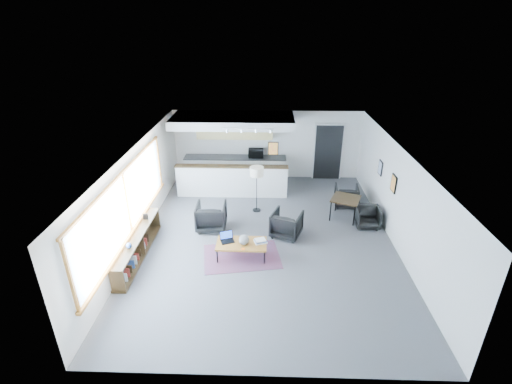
{
  "coord_description": "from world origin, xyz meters",
  "views": [
    {
      "loc": [
        -0.01,
        -8.97,
        5.63
      ],
      "look_at": [
        -0.3,
        0.4,
        1.24
      ],
      "focal_mm": 26.0,
      "sensor_mm": 36.0,
      "label": 1
    }
  ],
  "objects_px": {
    "coffee_table": "(242,244)",
    "dining_chair_near": "(368,218)",
    "ceramic_pot": "(244,240)",
    "laptop": "(227,238)",
    "book_stack": "(260,241)",
    "microwave": "(256,152)",
    "floor_lamp": "(257,173)",
    "dining_table": "(346,200)",
    "dining_chair_far": "(346,196)",
    "armchair_right": "(287,223)",
    "armchair_left": "(211,215)"
  },
  "relations": [
    {
      "from": "book_stack",
      "to": "microwave",
      "type": "xyz_separation_m",
      "value": [
        -0.27,
        5.05,
        0.65
      ]
    },
    {
      "from": "dining_chair_far",
      "to": "dining_table",
      "type": "bearing_deg",
      "value": 82.46
    },
    {
      "from": "dining_chair_near",
      "to": "dining_chair_far",
      "type": "relative_size",
      "value": 0.92
    },
    {
      "from": "armchair_left",
      "to": "armchair_right",
      "type": "xyz_separation_m",
      "value": [
        2.19,
        -0.33,
        -0.03
      ]
    },
    {
      "from": "dining_chair_near",
      "to": "dining_chair_far",
      "type": "distance_m",
      "value": 1.43
    },
    {
      "from": "floor_lamp",
      "to": "microwave",
      "type": "height_order",
      "value": "floor_lamp"
    },
    {
      "from": "dining_table",
      "to": "dining_chair_far",
      "type": "relative_size",
      "value": 1.64
    },
    {
      "from": "book_stack",
      "to": "armchair_right",
      "type": "distance_m",
      "value": 1.28
    },
    {
      "from": "armchair_right",
      "to": "floor_lamp",
      "type": "xyz_separation_m",
      "value": [
        -0.89,
        1.49,
        0.9
      ]
    },
    {
      "from": "armchair_left",
      "to": "dining_chair_far",
      "type": "distance_m",
      "value": 4.54
    },
    {
      "from": "ceramic_pot",
      "to": "book_stack",
      "type": "relative_size",
      "value": 0.7
    },
    {
      "from": "ceramic_pot",
      "to": "floor_lamp",
      "type": "height_order",
      "value": "floor_lamp"
    },
    {
      "from": "coffee_table",
      "to": "dining_chair_near",
      "type": "relative_size",
      "value": 2.19
    },
    {
      "from": "dining_chair_far",
      "to": "microwave",
      "type": "distance_m",
      "value": 3.75
    },
    {
      "from": "floor_lamp",
      "to": "dining_chair_near",
      "type": "distance_m",
      "value": 3.58
    },
    {
      "from": "coffee_table",
      "to": "armchair_left",
      "type": "distance_m",
      "value": 1.73
    },
    {
      "from": "floor_lamp",
      "to": "dining_table",
      "type": "distance_m",
      "value": 2.85
    },
    {
      "from": "microwave",
      "to": "floor_lamp",
      "type": "bearing_deg",
      "value": -88.91
    },
    {
      "from": "book_stack",
      "to": "floor_lamp",
      "type": "bearing_deg",
      "value": 93.83
    },
    {
      "from": "dining_table",
      "to": "laptop",
      "type": "bearing_deg",
      "value": -149.0
    },
    {
      "from": "armchair_left",
      "to": "armchair_right",
      "type": "height_order",
      "value": "armchair_left"
    },
    {
      "from": "ceramic_pot",
      "to": "laptop",
      "type": "bearing_deg",
      "value": 159.74
    },
    {
      "from": "armchair_left",
      "to": "dining_chair_far",
      "type": "xyz_separation_m",
      "value": [
        4.24,
        1.63,
        -0.11
      ]
    },
    {
      "from": "ceramic_pot",
      "to": "dining_chair_far",
      "type": "xyz_separation_m",
      "value": [
        3.19,
        3.11,
        -0.23
      ]
    },
    {
      "from": "dining_table",
      "to": "armchair_right",
      "type": "bearing_deg",
      "value": -149.58
    },
    {
      "from": "coffee_table",
      "to": "dining_table",
      "type": "xyz_separation_m",
      "value": [
        3.05,
        2.17,
        0.23
      ]
    },
    {
      "from": "book_stack",
      "to": "dining_table",
      "type": "xyz_separation_m",
      "value": [
        2.56,
        2.13,
        0.15
      ]
    },
    {
      "from": "armchair_left",
      "to": "book_stack",
      "type": "bearing_deg",
      "value": 135.79
    },
    {
      "from": "armchair_left",
      "to": "floor_lamp",
      "type": "xyz_separation_m",
      "value": [
        1.29,
        1.16,
        0.87
      ]
    },
    {
      "from": "laptop",
      "to": "coffee_table",
      "type": "bearing_deg",
      "value": -36.45
    },
    {
      "from": "coffee_table",
      "to": "floor_lamp",
      "type": "xyz_separation_m",
      "value": [
        0.31,
        2.58,
        0.92
      ]
    },
    {
      "from": "coffee_table",
      "to": "laptop",
      "type": "height_order",
      "value": "laptop"
    },
    {
      "from": "armchair_right",
      "to": "microwave",
      "type": "bearing_deg",
      "value": -55.39
    },
    {
      "from": "ceramic_pot",
      "to": "book_stack",
      "type": "distance_m",
      "value": 0.44
    },
    {
      "from": "ceramic_pot",
      "to": "dining_table",
      "type": "bearing_deg",
      "value": 36.84
    },
    {
      "from": "ceramic_pot",
      "to": "book_stack",
      "type": "bearing_deg",
      "value": 13.67
    },
    {
      "from": "coffee_table",
      "to": "book_stack",
      "type": "bearing_deg",
      "value": 5.55
    },
    {
      "from": "coffee_table",
      "to": "armchair_right",
      "type": "relative_size",
      "value": 1.59
    },
    {
      "from": "dining_chair_near",
      "to": "ceramic_pot",
      "type": "bearing_deg",
      "value": -151.64
    },
    {
      "from": "laptop",
      "to": "microwave",
      "type": "xyz_separation_m",
      "value": [
        0.6,
        4.98,
        0.63
      ]
    },
    {
      "from": "coffee_table",
      "to": "ceramic_pot",
      "type": "distance_m",
      "value": 0.19
    },
    {
      "from": "ceramic_pot",
      "to": "dining_chair_near",
      "type": "bearing_deg",
      "value": 25.89
    },
    {
      "from": "armchair_right",
      "to": "ceramic_pot",
      "type": "bearing_deg",
      "value": 65.97
    },
    {
      "from": "laptop",
      "to": "armchair_left",
      "type": "bearing_deg",
      "value": 93.74
    },
    {
      "from": "armchair_left",
      "to": "dining_table",
      "type": "relative_size",
      "value": 0.83
    },
    {
      "from": "armchair_left",
      "to": "microwave",
      "type": "xyz_separation_m",
      "value": [
        1.19,
        3.67,
        0.68
      ]
    },
    {
      "from": "coffee_table",
      "to": "dining_table",
      "type": "bearing_deg",
      "value": 35.95
    },
    {
      "from": "book_stack",
      "to": "ceramic_pot",
      "type": "bearing_deg",
      "value": -166.33
    },
    {
      "from": "coffee_table",
      "to": "dining_table",
      "type": "relative_size",
      "value": 1.23
    },
    {
      "from": "armchair_right",
      "to": "floor_lamp",
      "type": "distance_m",
      "value": 1.95
    }
  ]
}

